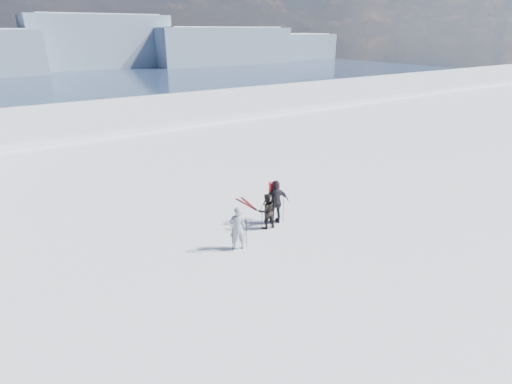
# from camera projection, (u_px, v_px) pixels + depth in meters

# --- Properties ---
(lake_basin) EXTENTS (820.00, 820.00, 71.62)m
(lake_basin) POSITION_uv_depth(u_px,v_px,m) (129.00, 179.00, 40.80)
(lake_basin) COLOR white
(lake_basin) RESTS_ON ground
(far_mountain_range) EXTENTS (770.00, 110.00, 53.00)m
(far_mountain_range) POSITION_uv_depth(u_px,v_px,m) (26.00, 46.00, 384.59)
(far_mountain_range) COLOR slate
(far_mountain_range) RESTS_ON ground
(skier_grey) EXTENTS (0.74, 0.63, 1.72)m
(skier_grey) POSITION_uv_depth(u_px,v_px,m) (238.00, 228.00, 14.82)
(skier_grey) COLOR #989CA6
(skier_grey) RESTS_ON ground
(skier_dark) EXTENTS (0.83, 0.69, 1.53)m
(skier_dark) POSITION_uv_depth(u_px,v_px,m) (266.00, 211.00, 16.44)
(skier_dark) COLOR black
(skier_dark) RESTS_ON ground
(skier_pack) EXTENTS (1.22, 0.76, 1.93)m
(skier_pack) POSITION_uv_depth(u_px,v_px,m) (276.00, 202.00, 16.80)
(skier_pack) COLOR black
(skier_pack) RESTS_ON ground
(backpack) EXTENTS (0.46, 0.34, 0.55)m
(backpack) POSITION_uv_depth(u_px,v_px,m) (274.00, 172.00, 16.55)
(backpack) COLOR red
(backpack) RESTS_ON skier_pack
(ski_poles) EXTENTS (3.08, 1.02, 1.36)m
(ski_poles) POSITION_uv_depth(u_px,v_px,m) (263.00, 218.00, 16.09)
(ski_poles) COLOR black
(ski_poles) RESTS_ON ground
(skis_loose) EXTENTS (0.39, 1.70, 0.03)m
(skis_loose) POSITION_uv_depth(u_px,v_px,m) (248.00, 204.00, 18.97)
(skis_loose) COLOR black
(skis_loose) RESTS_ON ground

